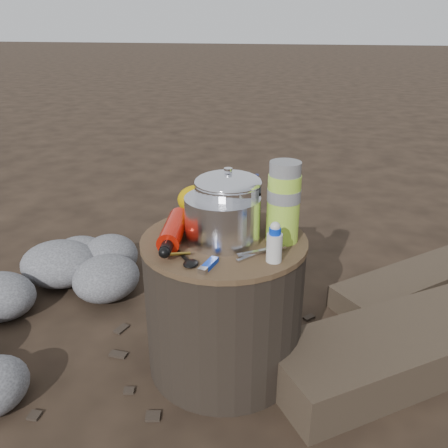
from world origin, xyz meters
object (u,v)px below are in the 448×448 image
(stump, at_px, (224,303))
(thermos, at_px, (284,203))
(travel_mug, at_px, (283,210))
(camping_pot, at_px, (228,204))
(fuel_bottle, at_px, (174,230))

(stump, relative_size, thermos, 2.10)
(travel_mug, bearing_deg, camping_pot, -147.59)
(stump, xyz_separation_m, thermos, (0.16, 0.03, 0.33))
(camping_pot, distance_m, fuel_bottle, 0.17)
(stump, height_order, fuel_bottle, fuel_bottle)
(travel_mug, bearing_deg, thermos, -82.68)
(fuel_bottle, height_order, travel_mug, travel_mug)
(fuel_bottle, height_order, thermos, thermos)
(thermos, relative_size, travel_mug, 2.08)
(travel_mug, bearing_deg, stump, -139.52)
(fuel_bottle, relative_size, thermos, 1.12)
(fuel_bottle, distance_m, thermos, 0.32)
(fuel_bottle, bearing_deg, travel_mug, 20.20)
(thermos, xyz_separation_m, travel_mug, (-0.01, 0.09, -0.06))
(stump, xyz_separation_m, fuel_bottle, (-0.13, -0.05, 0.25))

